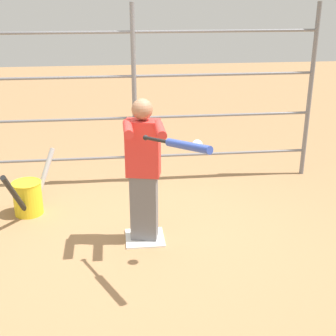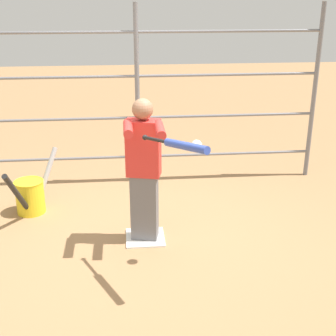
{
  "view_description": "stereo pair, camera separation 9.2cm",
  "coord_description": "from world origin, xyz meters",
  "px_view_note": "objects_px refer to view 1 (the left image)",
  "views": [
    {
      "loc": [
        0.26,
        4.32,
        2.47
      ],
      "look_at": [
        -0.22,
        0.2,
        0.86
      ],
      "focal_mm": 50.0,
      "sensor_mm": 36.0,
      "label": 1
    },
    {
      "loc": [
        0.17,
        4.33,
        2.47
      ],
      "look_at": [
        -0.22,
        0.2,
        0.86
      ],
      "focal_mm": 50.0,
      "sensor_mm": 36.0,
      "label": 2
    }
  ],
  "objects_px": {
    "batter": "(143,168)",
    "bat_bucket": "(28,197)",
    "softball_in_flight": "(197,145)",
    "baseball_bat_swinging": "(182,145)"
  },
  "relations": [
    {
      "from": "batter",
      "to": "softball_in_flight",
      "type": "distance_m",
      "value": 0.75
    },
    {
      "from": "baseball_bat_swinging",
      "to": "softball_in_flight",
      "type": "xyz_separation_m",
      "value": [
        -0.19,
        -0.36,
        -0.13
      ]
    },
    {
      "from": "softball_in_flight",
      "to": "bat_bucket",
      "type": "distance_m",
      "value": 2.34
    },
    {
      "from": "batter",
      "to": "softball_in_flight",
      "type": "relative_size",
      "value": 15.6
    },
    {
      "from": "batter",
      "to": "baseball_bat_swinging",
      "type": "bearing_deg",
      "value": 107.23
    },
    {
      "from": "batter",
      "to": "bat_bucket",
      "type": "height_order",
      "value": "batter"
    },
    {
      "from": "bat_bucket",
      "to": "softball_in_flight",
      "type": "bearing_deg",
      "value": 144.75
    },
    {
      "from": "batter",
      "to": "softball_in_flight",
      "type": "xyz_separation_m",
      "value": [
        -0.45,
        0.48,
        0.37
      ]
    },
    {
      "from": "bat_bucket",
      "to": "baseball_bat_swinging",
      "type": "bearing_deg",
      "value": 134.33
    },
    {
      "from": "softball_in_flight",
      "to": "bat_bucket",
      "type": "height_order",
      "value": "softball_in_flight"
    }
  ]
}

